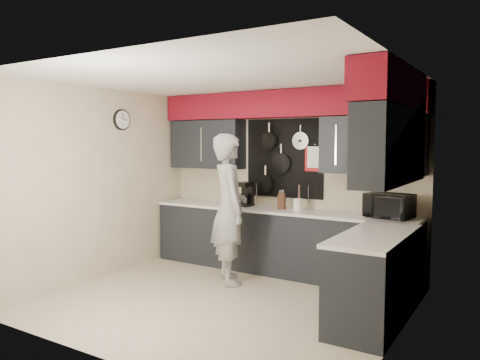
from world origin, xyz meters
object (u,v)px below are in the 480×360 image
Objects in this scene: microwave at (389,206)px; knife_block at (282,202)px; coffee_maker at (246,194)px; utensil_crock at (298,204)px; person at (229,209)px.

microwave is 2.52× the size of knife_block.
utensil_crock is at bearing 6.69° from coffee_maker.
coffee_maker reaches higher than knife_block.
person is at bearing -69.69° from coffee_maker.
person is (-0.63, -0.78, -0.02)m from utensil_crock.
knife_block is 0.61m from coffee_maker.
microwave is 1.25m from utensil_crock.
microwave is 3.38× the size of utensil_crock.
utensil_crock is 0.08× the size of person.
coffee_maker is at bearing -30.87° from person.
utensil_crock is at bearing -84.79° from person.
coffee_maker is (-2.08, -0.00, 0.03)m from microwave.
knife_block is 0.23m from utensil_crock.
person reaches higher than utensil_crock.
knife_block is 1.34× the size of utensil_crock.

